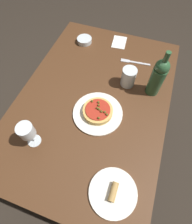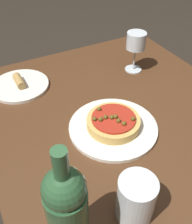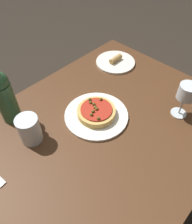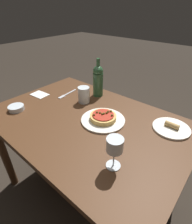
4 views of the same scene
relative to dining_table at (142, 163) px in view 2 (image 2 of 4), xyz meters
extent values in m
cube|color=#4C2D19|center=(0.00, 0.00, 0.08)|extent=(1.28, 0.87, 0.03)
cylinder|color=#4C2D19|center=(-0.58, 0.38, -0.30)|extent=(0.06, 0.06, 0.74)
cylinder|color=#4C2D19|center=(-0.58, -0.38, -0.30)|extent=(0.06, 0.06, 0.74)
cylinder|color=white|center=(-0.10, -0.06, 0.11)|extent=(0.28, 0.28, 0.01)
cylinder|color=tan|center=(-0.10, -0.06, 0.13)|extent=(0.17, 0.17, 0.03)
cylinder|color=#A82819|center=(-0.10, -0.06, 0.14)|extent=(0.14, 0.14, 0.01)
sphere|color=brown|center=(-0.05, -0.05, 0.15)|extent=(0.01, 0.01, 0.01)
sphere|color=brown|center=(-0.06, -0.01, 0.15)|extent=(0.01, 0.01, 0.01)
sphere|color=brown|center=(-0.09, -0.07, 0.15)|extent=(0.01, 0.01, 0.01)
sphere|color=brown|center=(-0.10, -0.07, 0.15)|extent=(0.01, 0.01, 0.01)
sphere|color=brown|center=(-0.15, -0.08, 0.15)|extent=(0.01, 0.01, 0.01)
sphere|color=brown|center=(-0.11, -0.12, 0.15)|extent=(0.01, 0.01, 0.01)
sphere|color=brown|center=(-0.10, -0.10, 0.15)|extent=(0.01, 0.01, 0.01)
sphere|color=brown|center=(-0.07, -0.06, 0.15)|extent=(0.01, 0.01, 0.01)
sphere|color=brown|center=(-0.09, -0.05, 0.15)|extent=(0.01, 0.01, 0.01)
sphere|color=brown|center=(-0.10, -0.08, 0.15)|extent=(0.01, 0.01, 0.01)
cylinder|color=silver|center=(-0.36, 0.20, 0.10)|extent=(0.07, 0.07, 0.00)
cylinder|color=silver|center=(-0.36, 0.20, 0.15)|extent=(0.01, 0.01, 0.09)
cylinder|color=silver|center=(-0.36, 0.20, 0.23)|extent=(0.08, 0.08, 0.06)
cylinder|color=#2D5633|center=(0.16, -0.32, 0.19)|extent=(0.08, 0.08, 0.18)
sphere|color=#2D5633|center=(0.16, -0.32, 0.30)|extent=(0.08, 0.08, 0.08)
cylinder|color=#2D5633|center=(0.16, -0.32, 0.36)|extent=(0.03, 0.03, 0.08)
cylinder|color=silver|center=(0.17, -0.16, 0.16)|extent=(0.09, 0.09, 0.12)
cylinder|color=white|center=(-0.46, -0.26, 0.11)|extent=(0.22, 0.22, 0.01)
cylinder|color=#B2894C|center=(-0.46, -0.26, 0.13)|extent=(0.08, 0.03, 0.03)
camera|label=1|loc=(-0.56, -0.21, 0.95)|focal=28.00mm
camera|label=2|loc=(0.40, -0.38, 0.68)|focal=42.00mm
camera|label=3|loc=(0.36, 0.38, 0.82)|focal=35.00mm
camera|label=4|loc=(-0.66, 0.66, 0.74)|focal=28.00mm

